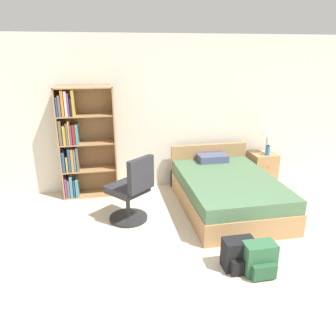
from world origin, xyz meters
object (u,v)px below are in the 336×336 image
bed (226,191)px  bookshelf (79,143)px  office_chair (132,192)px  table_lamp (268,132)px  backpack_black (239,255)px  water_bottle (268,150)px  backpack_green (260,259)px  nightstand (262,168)px

bed → bookshelf: bearing=158.5°
office_chair → table_lamp: size_ratio=2.04×
backpack_black → water_bottle: bearing=57.0°
bed → backpack_black: bearing=-105.4°
bed → backpack_green: bearing=-98.0°
bed → table_lamp: table_lamp is taller
bookshelf → nightstand: size_ratio=3.10×
bookshelf → table_lamp: bookshelf is taller
bookshelf → backpack_black: bookshelf is taller
backpack_green → bookshelf: bearing=128.3°
office_chair → bookshelf: bearing=124.4°
bed → backpack_green: (-0.23, -1.65, -0.09)m
bed → backpack_black: bed is taller
nightstand → backpack_green: nightstand is taller
bed → table_lamp: size_ratio=4.19×
water_bottle → backpack_black: (-1.42, -2.20, -0.50)m
water_bottle → office_chair: bearing=-160.8°
bookshelf → bed: bearing=-21.5°
nightstand → backpack_green: 2.73m
office_chair → backpack_green: bearing=-49.2°
water_bottle → backpack_green: bearing=-118.0°
office_chair → nightstand: 2.68m
bookshelf → bed: (2.23, -0.88, -0.65)m
office_chair → water_bottle: office_chair is taller
backpack_black → backpack_green: size_ratio=0.97×
backpack_black → table_lamp: bearing=57.9°
bed → water_bottle: bed is taller
bookshelf → office_chair: 1.38m
office_chair → table_lamp: 2.79m
backpack_black → bookshelf: bearing=127.0°
bookshelf → backpack_black: 3.10m
nightstand → table_lamp: bearing=24.4°
office_chair → bed: bearing=7.4°
water_bottle → backpack_green: (-1.24, -2.33, -0.50)m
water_bottle → backpack_green: 2.68m
nightstand → water_bottle: (0.02, -0.12, 0.38)m
backpack_black → nightstand: bearing=58.7°
bed → office_chair: 1.52m
bookshelf → bed: 2.48m
bookshelf → nightstand: bookshelf is taller
office_chair → water_bottle: bearing=19.2°
bed → backpack_black: size_ratio=5.76×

